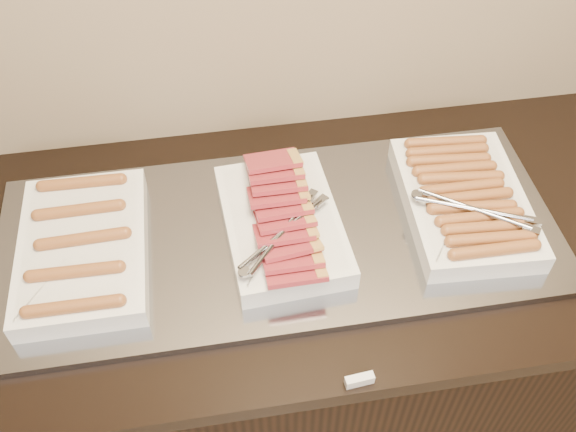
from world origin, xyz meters
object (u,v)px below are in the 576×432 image
object	(u,v)px
dish_center	(282,223)
dish_left	(83,248)
warming_tray	(279,235)
dish_right	(465,200)
counter	(286,342)

from	to	relation	value
dish_center	dish_left	bearing A→B (deg)	176.10
warming_tray	dish_left	xyz separation A→B (m)	(-0.41, 0.00, 0.04)
dish_right	dish_left	bearing A→B (deg)	-177.08
counter	warming_tray	bearing A→B (deg)	180.00
warming_tray	dish_right	distance (m)	0.41
counter	warming_tray	xyz separation A→B (m)	(-0.01, 0.00, 0.46)
warming_tray	dish_right	xyz separation A→B (m)	(0.41, -0.00, 0.04)
counter	dish_left	world-z (taller)	dish_left
dish_left	dish_center	distance (m)	0.41
counter	dish_right	world-z (taller)	dish_right
counter	dish_right	bearing A→B (deg)	-0.48
dish_left	counter	bearing A→B (deg)	0.14
dish_left	dish_right	xyz separation A→B (m)	(0.82, -0.00, 0.01)
dish_center	warming_tray	bearing A→B (deg)	142.35
counter	warming_tray	world-z (taller)	warming_tray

